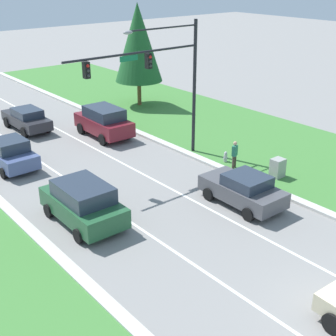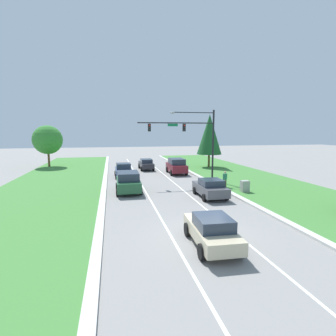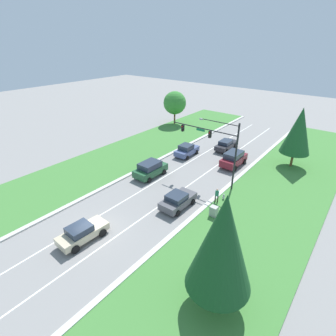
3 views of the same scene
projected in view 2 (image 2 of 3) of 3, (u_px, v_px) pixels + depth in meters
ground_plane at (206, 237)px, 14.03m from camera, size 160.00×160.00×0.00m
curb_strip_right at (298, 228)px, 15.20m from camera, size 0.50×90.00×0.15m
curb_strip_left at (97, 246)px, 12.84m from camera, size 0.50×90.00×0.15m
lane_stripe_inner_left at (173, 240)px, 13.65m from camera, size 0.14×81.00×0.01m
lane_stripe_inner_right at (237, 235)px, 14.41m from camera, size 0.14×81.00×0.01m
traffic_signal_mast at (192, 134)px, 28.35m from camera, size 8.46×0.41×7.92m
forest_suv at (128, 182)px, 24.26m from camera, size 2.33×4.54×1.91m
graphite_sedan at (210, 188)px, 22.45m from camera, size 2.20×4.23×1.59m
champagne_sedan at (212, 230)px, 12.89m from camera, size 2.15×4.42×1.58m
slate_blue_sedan at (123, 170)px, 32.16m from camera, size 2.14×4.23×1.73m
burgundy_suv at (176, 166)px, 34.65m from camera, size 2.26×4.64×2.03m
charcoal_sedan at (146, 164)px, 38.41m from camera, size 1.98×4.71×1.58m
utility_cabinet at (245, 187)px, 24.12m from camera, size 0.70×0.60×1.12m
pedestrian at (225, 179)px, 26.08m from camera, size 0.43×0.35×1.69m
fire_hydrant at (224, 182)px, 27.20m from camera, size 0.34×0.20×0.70m
oak_near_left_tree at (48, 140)px, 40.63m from camera, size 4.46×4.46×6.50m
conifer_far_right_tree at (209, 134)px, 39.87m from camera, size 3.77×3.77×8.13m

